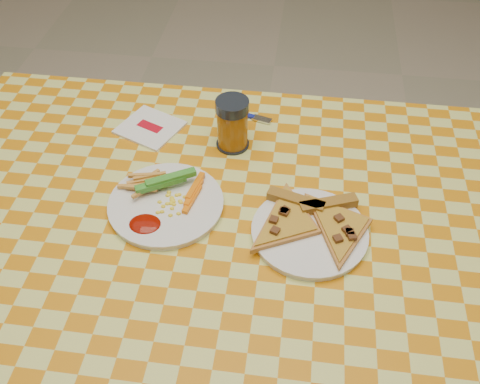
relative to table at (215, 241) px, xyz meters
name	(u,v)px	position (x,y,z in m)	size (l,w,h in m)	color
table	(215,241)	(0.00, 0.00, 0.00)	(1.28, 0.88, 0.76)	silver
plate_left	(166,205)	(-0.10, 0.01, 0.08)	(0.23, 0.23, 0.01)	white
plate_right	(309,233)	(0.19, -0.02, 0.08)	(0.22, 0.22, 0.01)	white
fries_veggies	(163,193)	(-0.11, 0.03, 0.10)	(0.19, 0.17, 0.04)	gold
pizza_slices	(312,221)	(0.19, 0.00, 0.09)	(0.30, 0.26, 0.02)	gold
drink_glass	(232,124)	(0.01, 0.22, 0.13)	(0.07, 0.07, 0.12)	black
napkin	(150,127)	(-0.19, 0.26, 0.08)	(0.17, 0.16, 0.01)	white
fork	(244,114)	(0.02, 0.33, 0.08)	(0.14, 0.06, 0.01)	navy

